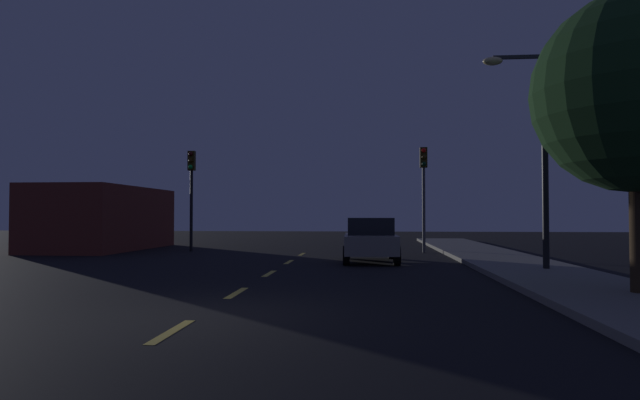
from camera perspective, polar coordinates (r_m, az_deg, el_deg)
name	(u,v)px	position (r m, az deg, el deg)	size (l,w,h in m)	color
ground_plane	(273,271)	(15.95, -5.02, -7.57)	(80.00, 80.00, 0.00)	black
sidewalk_curb_right	(536,271)	(16.40, 21.97, -7.03)	(3.00, 40.00, 0.15)	gray
lane_stripe_nearest	(172,331)	(8.09, -15.49, -13.30)	(0.16, 1.60, 0.01)	#EACC4C
lane_stripe_second	(237,293)	(11.67, -8.84, -9.71)	(0.16, 1.60, 0.01)	#EACC4C
lane_stripe_third	(269,274)	(15.36, -5.41, -7.78)	(0.16, 1.60, 0.01)	#EACC4C
lane_stripe_fourth	(289,262)	(19.09, -3.33, -6.58)	(0.16, 1.60, 0.01)	#EACC4C
lane_stripe_fifth	(302,254)	(22.85, -1.94, -5.77)	(0.16, 1.60, 0.01)	#EACC4C
traffic_signal_left	(191,181)	(25.41, -13.50, 2.02)	(0.32, 0.38, 4.62)	black
traffic_signal_right	(424,178)	(24.23, 10.95, 2.26)	(0.32, 0.38, 4.67)	#4C4C51
car_stopped_ahead	(370,240)	(19.15, 5.36, -4.23)	(1.97, 3.88, 1.56)	gray
street_lamp_right	(534,138)	(16.53, 21.78, 6.10)	(1.79, 0.36, 6.29)	black
roadside_tree_right	(636,93)	(12.41, 30.54, 9.79)	(3.97, 3.97, 6.05)	#382819
storefront_left	(104,218)	(28.14, -21.97, -1.82)	(4.02, 8.19, 3.02)	maroon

